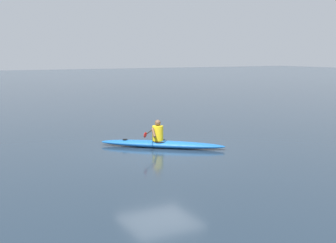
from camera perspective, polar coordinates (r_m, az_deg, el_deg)
name	(u,v)px	position (r m, az deg, el deg)	size (l,w,h in m)	color
ground_plane	(160,151)	(14.95, -1.10, -3.89)	(160.00, 160.00, 0.00)	#1E2D3D
kayak	(162,144)	(15.52, -0.83, -2.94)	(3.78, 3.31, 0.25)	#1959A5
kayaker	(157,132)	(15.48, -1.41, -1.35)	(1.55, 1.82, 0.74)	yellow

